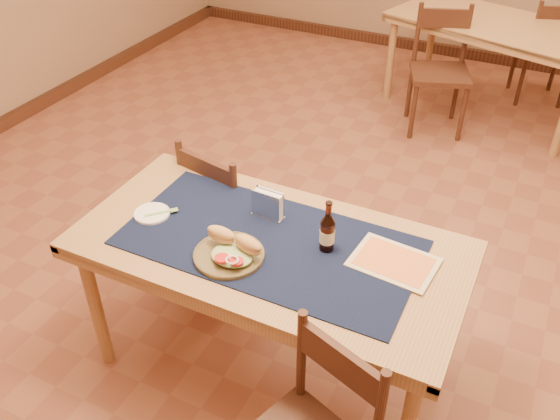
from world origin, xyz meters
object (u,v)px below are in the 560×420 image
at_px(chair_main_far, 229,211).
at_px(napkin_holder, 268,205).
at_px(back_table, 499,33).
at_px(sandwich_plate, 231,252).
at_px(main_table, 269,258).
at_px(beer_bottle, 327,232).

xyz_separation_m(chair_main_far, napkin_holder, (0.39, -0.31, 0.36)).
xyz_separation_m(back_table, sandwich_plate, (-0.49, -3.31, 0.12)).
bearing_deg(napkin_holder, back_table, 80.90).
distance_m(main_table, chair_main_far, 0.69).
bearing_deg(main_table, beer_bottle, 15.35).
relative_size(beer_bottle, napkin_holder, 1.56).
bearing_deg(beer_bottle, main_table, -164.65).
distance_m(sandwich_plate, napkin_holder, 0.31).
height_order(main_table, back_table, same).
height_order(sandwich_plate, napkin_holder, napkin_holder).
bearing_deg(main_table, napkin_holder, 118.65).
bearing_deg(back_table, chair_main_far, -107.80).
xyz_separation_m(main_table, napkin_holder, (-0.08, 0.15, 0.15)).
relative_size(main_table, napkin_holder, 10.94).
height_order(back_table, beer_bottle, beer_bottle).
bearing_deg(chair_main_far, back_table, 72.20).
distance_m(beer_bottle, napkin_holder, 0.32).
distance_m(back_table, napkin_holder, 3.05).
relative_size(back_table, sandwich_plate, 6.31).
distance_m(back_table, chair_main_far, 2.85).
bearing_deg(back_table, main_table, -97.16).
bearing_deg(chair_main_far, main_table, -44.38).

